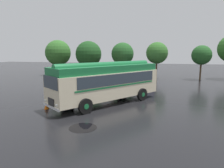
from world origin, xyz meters
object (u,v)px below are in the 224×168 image
object	(u,v)px
traffic_cone	(46,105)
box_van	(147,73)
car_near_left	(110,76)
car_mid_left	(131,77)
vintage_bus	(108,81)

from	to	relation	value
traffic_cone	box_van	bearing A→B (deg)	66.03
car_near_left	traffic_cone	world-z (taller)	car_near_left
car_near_left	box_van	xyz separation A→B (m)	(5.24, 0.28, 0.52)
car_near_left	car_mid_left	size ratio (longest dim) A/B	1.00
car_mid_left	traffic_cone	xyz separation A→B (m)	(-4.25, -14.72, -0.57)
box_van	traffic_cone	size ratio (longest dim) A/B	10.69
car_near_left	box_van	world-z (taller)	box_van
vintage_bus	box_van	xyz separation A→B (m)	(2.50, 11.94, -0.53)
car_near_left	car_mid_left	xyz separation A→B (m)	(2.92, 0.22, 0.00)
car_near_left	box_van	distance (m)	5.27
box_van	traffic_cone	xyz separation A→B (m)	(-6.57, -14.78, -1.09)
vintage_bus	car_mid_left	bearing A→B (deg)	89.16
car_near_left	box_van	bearing A→B (deg)	3.03
car_near_left	box_van	size ratio (longest dim) A/B	0.75
vintage_bus	traffic_cone	world-z (taller)	vintage_bus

